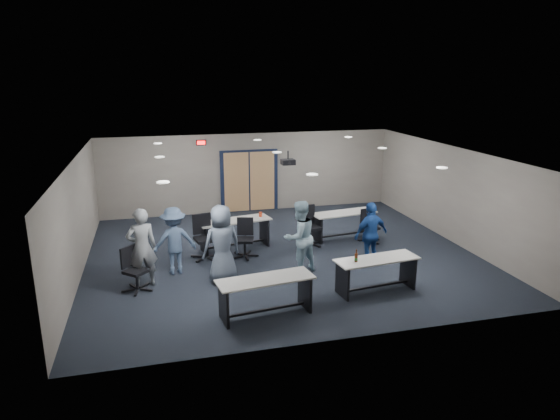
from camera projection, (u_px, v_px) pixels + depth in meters
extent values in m
plane|color=black|center=(282.00, 254.00, 13.31)|extent=(10.00, 10.00, 0.00)
cube|color=slate|center=(249.00, 173.00, 17.15)|extent=(10.00, 0.04, 2.70)
cube|color=slate|center=(346.00, 270.00, 8.74)|extent=(10.00, 0.04, 2.70)
cube|color=slate|center=(77.00, 219.00, 11.75)|extent=(0.04, 9.00, 2.70)
cube|color=slate|center=(452.00, 194.00, 14.14)|extent=(0.04, 9.00, 2.70)
cube|color=silver|center=(282.00, 154.00, 12.58)|extent=(10.00, 9.00, 0.04)
cube|color=black|center=(249.00, 181.00, 17.20)|extent=(2.00, 0.06, 2.20)
cube|color=#A7744C|center=(237.00, 182.00, 17.07)|extent=(0.85, 0.04, 2.05)
cube|color=#A7744C|center=(262.00, 181.00, 17.29)|extent=(0.85, 0.04, 2.05)
cube|color=black|center=(201.00, 143.00, 16.42)|extent=(0.32, 0.05, 0.18)
cube|color=#FF0C0C|center=(201.00, 143.00, 16.39)|extent=(0.26, 0.02, 0.12)
cylinder|color=black|center=(288.00, 155.00, 13.15)|extent=(0.04, 0.04, 0.24)
cube|color=black|center=(288.00, 162.00, 13.20)|extent=(0.35, 0.30, 0.14)
cylinder|color=black|center=(290.00, 163.00, 13.06)|extent=(0.08, 0.03, 0.08)
cube|color=beige|center=(265.00, 279.00, 9.81)|extent=(2.00, 0.89, 0.03)
cube|color=black|center=(224.00, 305.00, 9.61)|extent=(0.13, 0.59, 0.75)
cube|color=black|center=(305.00, 291.00, 10.22)|extent=(0.13, 0.59, 0.75)
cube|color=black|center=(266.00, 310.00, 9.99)|extent=(1.71, 0.28, 0.04)
cube|color=beige|center=(377.00, 259.00, 10.92)|extent=(1.93, 0.83, 0.03)
cube|color=black|center=(342.00, 281.00, 10.74)|extent=(0.11, 0.58, 0.73)
cube|color=black|center=(408.00, 270.00, 11.30)|extent=(0.11, 0.58, 0.73)
cube|color=black|center=(375.00, 286.00, 11.09)|extent=(1.66, 0.23, 0.04)
cube|color=beige|center=(235.00, 221.00, 13.59)|extent=(2.07, 1.02, 0.03)
cube|color=black|center=(204.00, 239.00, 13.34)|extent=(0.17, 0.61, 0.77)
cube|color=black|center=(264.00, 230.00, 14.06)|extent=(0.17, 0.61, 0.77)
cube|color=black|center=(235.00, 244.00, 13.77)|extent=(1.74, 0.39, 0.04)
cylinder|color=red|center=(260.00, 214.00, 13.88)|extent=(0.09, 0.09, 0.13)
cube|color=beige|center=(344.00, 213.00, 14.44)|extent=(1.98, 0.90, 0.03)
cube|color=black|center=(317.00, 229.00, 14.23)|extent=(0.13, 0.59, 0.74)
cube|color=black|center=(368.00, 222.00, 14.85)|extent=(0.13, 0.59, 0.74)
cube|color=black|center=(343.00, 234.00, 14.61)|extent=(1.69, 0.29, 0.04)
imported|color=gray|center=(142.00, 248.00, 11.14)|extent=(0.74, 0.55, 1.83)
imported|color=slate|center=(222.00, 244.00, 11.37)|extent=(1.01, 0.78, 1.83)
imported|color=#A1C4D5|center=(299.00, 237.00, 11.94)|extent=(1.06, 0.95, 1.78)
imported|color=navy|center=(371.00, 234.00, 12.35)|extent=(1.03, 0.63, 1.64)
imported|color=#455C7D|center=(174.00, 241.00, 11.89)|extent=(1.14, 0.77, 1.64)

